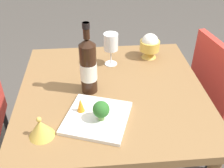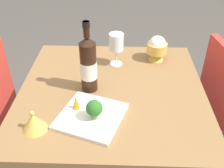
{
  "view_description": "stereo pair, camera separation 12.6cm",
  "coord_description": "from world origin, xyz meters",
  "px_view_note": "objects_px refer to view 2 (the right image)",
  "views": [
    {
      "loc": [
        -0.09,
        -1.02,
        1.5
      ],
      "look_at": [
        0.0,
        0.0,
        0.77
      ],
      "focal_mm": 42.96,
      "sensor_mm": 36.0,
      "label": 1
    },
    {
      "loc": [
        0.04,
        -1.03,
        1.5
      ],
      "look_at": [
        0.0,
        0.0,
        0.77
      ],
      "focal_mm": 42.96,
      "sensor_mm": 36.0,
      "label": 2
    }
  ],
  "objects_px": {
    "rice_bowl": "(157,48)",
    "broccoli_floret": "(94,109)",
    "wine_bottle": "(88,65)",
    "serving_plate": "(91,116)",
    "rice_bowl_lid": "(34,122)",
    "wine_glass": "(116,43)",
    "carrot_garnish_left": "(76,102)"
  },
  "relations": [
    {
      "from": "wine_bottle",
      "to": "serving_plate",
      "type": "xyz_separation_m",
      "value": [
        0.03,
        -0.2,
        -0.13
      ]
    },
    {
      "from": "rice_bowl",
      "to": "rice_bowl_lid",
      "type": "relative_size",
      "value": 1.42
    },
    {
      "from": "wine_bottle",
      "to": "rice_bowl",
      "type": "height_order",
      "value": "wine_bottle"
    },
    {
      "from": "wine_bottle",
      "to": "rice_bowl_lid",
      "type": "relative_size",
      "value": 3.39
    },
    {
      "from": "serving_plate",
      "to": "broccoli_floret",
      "type": "height_order",
      "value": "broccoli_floret"
    },
    {
      "from": "wine_glass",
      "to": "broccoli_floret",
      "type": "height_order",
      "value": "wine_glass"
    },
    {
      "from": "wine_glass",
      "to": "rice_bowl",
      "type": "relative_size",
      "value": 1.26
    },
    {
      "from": "wine_glass",
      "to": "rice_bowl",
      "type": "xyz_separation_m",
      "value": [
        0.22,
        0.06,
        -0.05
      ]
    },
    {
      "from": "rice_bowl",
      "to": "broccoli_floret",
      "type": "distance_m",
      "value": 0.59
    },
    {
      "from": "serving_plate",
      "to": "rice_bowl_lid",
      "type": "bearing_deg",
      "value": -161.17
    },
    {
      "from": "rice_bowl_lid",
      "to": "carrot_garnish_left",
      "type": "bearing_deg",
      "value": 37.07
    },
    {
      "from": "rice_bowl_lid",
      "to": "broccoli_floret",
      "type": "xyz_separation_m",
      "value": [
        0.23,
        0.05,
        0.03
      ]
    },
    {
      "from": "rice_bowl",
      "to": "rice_bowl_lid",
      "type": "distance_m",
      "value": 0.78
    },
    {
      "from": "rice_bowl",
      "to": "broccoli_floret",
      "type": "bearing_deg",
      "value": -120.23
    },
    {
      "from": "wine_bottle",
      "to": "broccoli_floret",
      "type": "distance_m",
      "value": 0.23
    },
    {
      "from": "wine_glass",
      "to": "rice_bowl_lid",
      "type": "bearing_deg",
      "value": -121.31
    },
    {
      "from": "rice_bowl",
      "to": "rice_bowl_lid",
      "type": "height_order",
      "value": "rice_bowl"
    },
    {
      "from": "rice_bowl_lid",
      "to": "serving_plate",
      "type": "bearing_deg",
      "value": 18.83
    },
    {
      "from": "rice_bowl_lid",
      "to": "serving_plate",
      "type": "relative_size",
      "value": 0.31
    },
    {
      "from": "wine_glass",
      "to": "carrot_garnish_left",
      "type": "bearing_deg",
      "value": -111.96
    },
    {
      "from": "broccoli_floret",
      "to": "wine_bottle",
      "type": "bearing_deg",
      "value": 101.3
    },
    {
      "from": "serving_plate",
      "to": "wine_bottle",
      "type": "bearing_deg",
      "value": 97.49
    },
    {
      "from": "rice_bowl",
      "to": "rice_bowl_lid",
      "type": "xyz_separation_m",
      "value": [
        -0.53,
        -0.57,
        -0.04
      ]
    },
    {
      "from": "wine_bottle",
      "to": "serving_plate",
      "type": "distance_m",
      "value": 0.24
    },
    {
      "from": "rice_bowl_lid",
      "to": "wine_bottle",
      "type": "bearing_deg",
      "value": 55.29
    },
    {
      "from": "carrot_garnish_left",
      "to": "rice_bowl_lid",
      "type": "bearing_deg",
      "value": -142.93
    },
    {
      "from": "wine_glass",
      "to": "carrot_garnish_left",
      "type": "distance_m",
      "value": 0.43
    },
    {
      "from": "wine_bottle",
      "to": "carrot_garnish_left",
      "type": "height_order",
      "value": "wine_bottle"
    },
    {
      "from": "rice_bowl_lid",
      "to": "broccoli_floret",
      "type": "height_order",
      "value": "broccoli_floret"
    },
    {
      "from": "wine_bottle",
      "to": "serving_plate",
      "type": "height_order",
      "value": "wine_bottle"
    },
    {
      "from": "carrot_garnish_left",
      "to": "broccoli_floret",
      "type": "bearing_deg",
      "value": -35.53
    },
    {
      "from": "wine_bottle",
      "to": "rice_bowl",
      "type": "distance_m",
      "value": 0.46
    }
  ]
}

